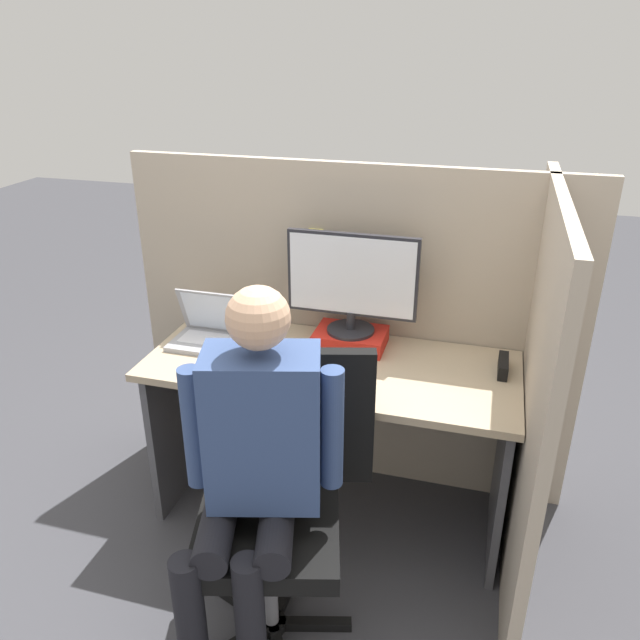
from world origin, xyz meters
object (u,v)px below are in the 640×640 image
(carrot_toy, at_px, (355,394))
(person, at_px, (254,462))
(paper_box, at_px, (350,338))
(stapler, at_px, (503,366))
(laptop, at_px, (216,334))
(office_chair, at_px, (284,496))
(monitor, at_px, (352,281))

(carrot_toy, height_order, person, person)
(paper_box, relative_size, stapler, 1.90)
(laptop, bearing_deg, office_chair, -49.77)
(carrot_toy, bearing_deg, paper_box, 105.57)
(laptop, bearing_deg, stapler, 3.55)
(laptop, distance_m, person, 0.84)
(laptop, height_order, carrot_toy, laptop)
(monitor, bearing_deg, laptop, -165.71)
(stapler, height_order, carrot_toy, stapler)
(office_chair, distance_m, person, 0.28)
(paper_box, distance_m, person, 0.85)
(paper_box, height_order, person, person)
(stapler, bearing_deg, paper_box, 174.09)
(stapler, height_order, person, person)
(paper_box, xyz_separation_m, stapler, (0.61, -0.06, -0.01))
(monitor, xyz_separation_m, office_chair, (-0.05, -0.71, -0.51))
(person, bearing_deg, carrot_toy, 65.19)
(person, bearing_deg, paper_box, 83.66)
(laptop, height_order, stapler, laptop)
(monitor, distance_m, carrot_toy, 0.50)
(carrot_toy, xyz_separation_m, person, (-0.21, -0.45, -0.01))
(paper_box, bearing_deg, monitor, 90.00)
(paper_box, height_order, office_chair, office_chair)
(stapler, bearing_deg, person, -131.78)
(office_chair, bearing_deg, paper_box, 85.53)
(stapler, distance_m, office_chair, 0.96)
(paper_box, relative_size, monitor, 0.55)
(laptop, relative_size, stapler, 2.35)
(laptop, xyz_separation_m, stapler, (1.14, 0.07, -0.02))
(carrot_toy, distance_m, office_chair, 0.42)
(monitor, relative_size, office_chair, 0.53)
(laptop, bearing_deg, monitor, 14.29)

